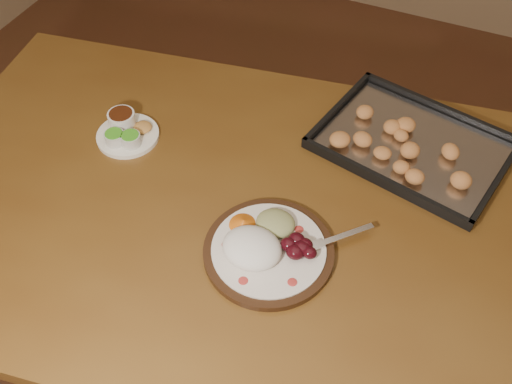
% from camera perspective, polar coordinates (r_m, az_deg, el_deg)
% --- Properties ---
extents(ground, '(4.00, 4.00, 0.00)m').
position_cam_1_polar(ground, '(1.84, 3.82, -15.78)').
color(ground, '#582E1E').
rests_on(ground, ground).
extents(dining_table, '(1.62, 1.12, 0.75)m').
position_cam_1_polar(dining_table, '(1.26, -0.15, -4.45)').
color(dining_table, brown).
rests_on(dining_table, ground).
extents(dinner_plate, '(0.30, 0.26, 0.06)m').
position_cam_1_polar(dinner_plate, '(1.10, 1.01, -5.51)').
color(dinner_plate, black).
rests_on(dinner_plate, dining_table).
extents(condiment_saucer, '(0.14, 0.14, 0.05)m').
position_cam_1_polar(condiment_saucer, '(1.35, -12.89, 5.98)').
color(condiment_saucer, white).
rests_on(condiment_saucer, dining_table).
extents(baking_tray, '(0.46, 0.38, 0.04)m').
position_cam_1_polar(baking_tray, '(1.34, 15.38, 4.76)').
color(baking_tray, black).
rests_on(baking_tray, dining_table).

